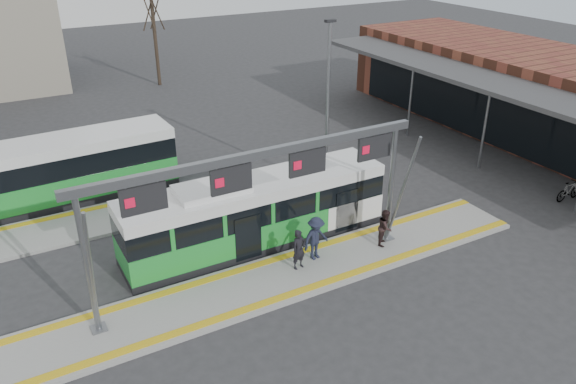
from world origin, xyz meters
name	(u,v)px	position (x,y,z in m)	size (l,w,h in m)	color
ground	(276,282)	(0.00, 0.00, 0.00)	(120.00, 120.00, 0.00)	#2D2D30
platform_main	(276,280)	(0.00, 0.00, 0.07)	(22.00, 3.00, 0.15)	gray
platform_second	(117,216)	(-4.00, 8.00, 0.07)	(20.00, 3.00, 0.15)	gray
tactile_main	(276,278)	(0.00, 0.00, 0.16)	(22.00, 2.65, 0.02)	gold
tactile_second	(111,205)	(-4.00, 9.15, 0.16)	(20.00, 0.35, 0.02)	gold
gantry	(262,178)	(-0.35, 0.25, 4.30)	(13.00, 1.68, 5.20)	slate
station_building	(571,105)	(21.83, 4.00, 2.53)	(11.50, 32.00, 5.00)	brown
hero_bus	(255,213)	(0.63, 2.95, 1.42)	(11.31, 2.40, 3.11)	black
bg_bus_green	(43,174)	(-6.51, 11.10, 1.52)	(12.41, 3.10, 3.08)	black
passenger_a	(299,249)	(1.13, 0.21, 0.97)	(0.60, 0.39, 1.65)	black
passenger_b	(385,227)	(5.14, 0.01, 0.93)	(0.76, 0.59, 1.57)	#2D1E1E
passenger_c	(316,238)	(2.05, 0.47, 1.07)	(1.19, 0.68, 1.84)	#1D2134
bicycle_d	(569,191)	(15.65, -0.93, 0.50)	(0.47, 1.65, 0.99)	gray
tree_left	(40,6)	(-3.11, 30.96, 6.52)	(1.40, 1.40, 8.59)	#382B21
tree_mid	(152,11)	(4.74, 29.16, 5.88)	(1.40, 1.40, 7.76)	#382B21
lamp_east	(328,104)	(6.12, 6.09, 4.40)	(0.50, 0.25, 8.32)	slate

